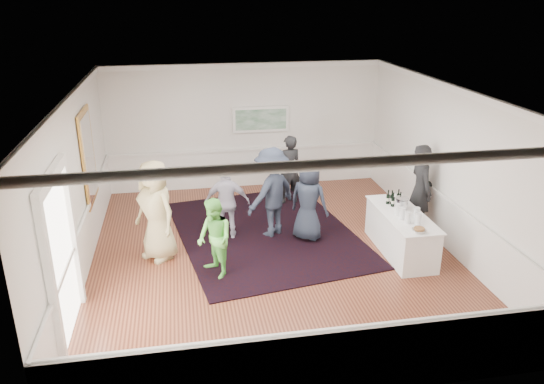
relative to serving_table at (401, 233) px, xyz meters
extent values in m
plane|color=brown|center=(-2.49, 0.34, -0.42)|extent=(8.00, 8.00, 0.00)
cube|color=white|center=(-2.49, 0.34, 2.78)|extent=(7.00, 8.00, 0.02)
cube|color=white|center=(-5.99, 0.34, 1.18)|extent=(0.02, 8.00, 3.20)
cube|color=white|center=(1.01, 0.34, 1.18)|extent=(0.02, 8.00, 3.20)
cube|color=white|center=(-2.49, 4.34, 1.18)|extent=(7.00, 0.02, 3.20)
cube|color=white|center=(-2.49, -3.66, 1.18)|extent=(7.00, 0.02, 3.20)
cube|color=gold|center=(-5.94, 1.64, 1.38)|extent=(0.04, 1.25, 1.85)
cube|color=white|center=(-5.92, 1.64, 1.38)|extent=(0.01, 1.05, 1.65)
cube|color=white|center=(-5.92, -2.38, 0.78)|extent=(0.10, 0.14, 2.40)
cube|color=white|center=(-5.92, -0.74, 0.78)|extent=(0.10, 0.14, 2.40)
cube|color=white|center=(-5.92, -1.56, 2.06)|extent=(0.10, 1.78, 0.16)
cube|color=white|center=(-5.95, -1.56, 0.78)|extent=(0.02, 1.50, 2.40)
cube|color=white|center=(-2.09, 4.29, 1.36)|extent=(1.44, 0.05, 0.66)
cube|color=#286B3D|center=(-2.09, 4.26, 1.36)|extent=(1.30, 0.01, 0.52)
cube|color=black|center=(-2.47, 1.32, -0.41)|extent=(4.21, 5.12, 0.02)
cube|color=white|center=(0.00, 0.00, -0.01)|extent=(0.73, 1.99, 0.82)
cube|color=white|center=(0.00, 0.00, 0.40)|extent=(0.79, 2.05, 0.02)
imported|color=black|center=(0.71, 0.78, 0.56)|extent=(0.47, 0.71, 1.95)
imported|color=tan|center=(-4.68, 0.63, 0.56)|extent=(1.10, 1.13, 1.96)
imported|color=#6CD756|center=(-3.65, -0.27, 0.32)|extent=(0.80, 0.88, 1.47)
imported|color=#ADA8BC|center=(-3.28, 1.26, 0.37)|extent=(0.97, 0.52, 1.58)
imported|color=#222A3A|center=(-2.35, 1.25, 0.53)|extent=(1.41, 1.29, 1.91)
imported|color=black|center=(-1.63, 2.93, 0.42)|extent=(0.69, 0.52, 1.69)
imported|color=#222A3A|center=(-1.64, 0.93, 0.42)|extent=(0.98, 0.93, 1.68)
cylinder|color=#5AA33A|center=(-0.13, -0.26, 0.53)|extent=(0.12, 0.12, 0.24)
cylinder|color=#E04263|center=(0.15, -0.28, 0.53)|extent=(0.12, 0.12, 0.24)
cylinder|color=#6AB540|center=(-0.13, -0.04, 0.53)|extent=(0.12, 0.12, 0.24)
cylinder|color=white|center=(0.06, -0.53, 0.53)|extent=(0.12, 0.12, 0.24)
cylinder|color=#5EAA3C|center=(-0.10, -0.45, 0.53)|extent=(0.12, 0.12, 0.24)
cylinder|color=silver|center=(0.05, 0.19, 0.53)|extent=(0.26, 0.26, 0.24)
imported|color=white|center=(-0.05, -0.84, 0.44)|extent=(0.26, 0.26, 0.06)
cylinder|color=olive|center=(-0.05, -0.84, 0.47)|extent=(0.19, 0.19, 0.04)
camera|label=1|loc=(-4.14, -8.80, 4.46)|focal=35.00mm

